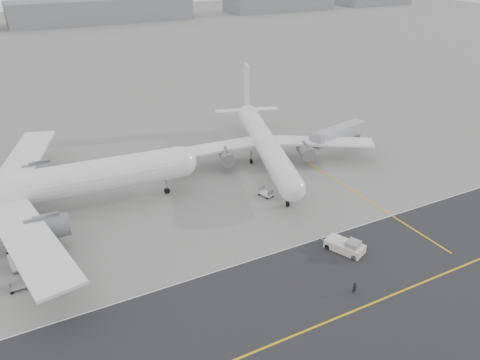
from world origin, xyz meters
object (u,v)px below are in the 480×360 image
airliner_b (265,142)px  pushback_tug (346,246)px  airliner_a (24,189)px  ground_crew_a (355,288)px  jet_bridge (339,134)px

airliner_b → pushback_tug: 35.23m
airliner_a → airliner_b: size_ratio=1.29×
pushback_tug → ground_crew_a: 9.88m
pushback_tug → jet_bridge: jet_bridge is taller
airliner_b → pushback_tug: (-5.62, -34.56, -3.93)m
jet_bridge → ground_crew_a: (-28.86, -40.36, -3.54)m
airliner_b → ground_crew_a: (-10.88, -42.93, -3.99)m
airliner_b → ground_crew_a: 44.46m
airliner_b → ground_crew_a: bearing=-86.6°
pushback_tug → ground_crew_a: (-5.26, -8.37, -0.06)m
airliner_b → jet_bridge: 18.16m
airliner_b → ground_crew_a: size_ratio=27.61×
pushback_tug → jet_bridge: bearing=30.1°
pushback_tug → ground_crew_a: pushback_tug is taller
jet_bridge → pushback_tug: bearing=-139.0°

